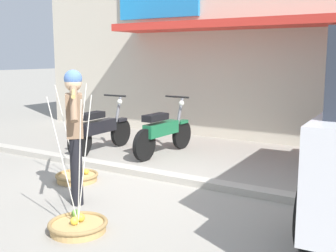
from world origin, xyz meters
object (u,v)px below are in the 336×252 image
Objects in this scene: fruit_vendor at (75,127)px; motorcycle_nearest_shop at (100,129)px; fruit_basket_right_side at (77,176)px; motorcycle_second_in_row at (163,131)px; fruit_basket_left_side at (78,225)px.

fruit_vendor reaches higher than motorcycle_nearest_shop.
fruit_basket_right_side reaches higher than motorcycle_second_in_row.
motorcycle_second_in_row is at bearing 107.80° from fruit_basket_left_side.
fruit_vendor is at bearing 134.03° from fruit_basket_left_side.
motorcycle_nearest_shop is (-0.98, 1.68, 0.38)m from fruit_basket_right_side.
motorcycle_nearest_shop is at bearing 126.96° from fruit_basket_left_side.
fruit_vendor is 0.93× the size of motorcycle_nearest_shop.
motorcycle_nearest_shop is at bearing -159.25° from motorcycle_second_in_row.
motorcycle_second_in_row is at bearing 99.40° from fruit_vendor.
motorcycle_nearest_shop is (-1.63, 2.36, -0.53)m from fruit_vendor.
fruit_basket_left_side is 3.82m from motorcycle_nearest_shop.
fruit_vendor is at bearing -80.60° from motorcycle_second_in_row.
motorcycle_nearest_shop is at bearing 124.66° from fruit_vendor.
motorcycle_second_in_row is (0.19, 2.13, 0.38)m from fruit_basket_right_side.
motorcycle_second_in_row is at bearing 84.88° from fruit_basket_right_side.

